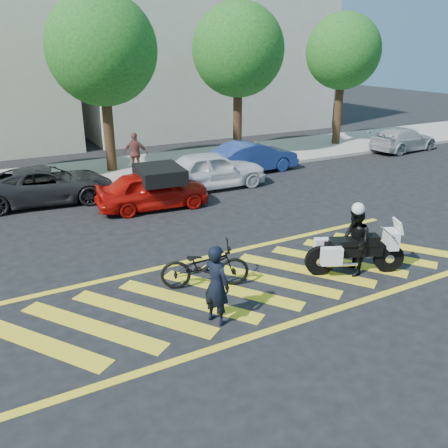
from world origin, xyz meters
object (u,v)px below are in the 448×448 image
red_convertible (153,190)px  parked_mid_right (212,170)px  police_motorcycle (354,251)px  bicycle (205,266)px  officer_moto (355,242)px  officer_bike (216,285)px  parked_far_right (403,140)px  parked_mid_left (47,185)px  parked_right (253,157)px

red_convertible → parked_mid_right: bearing=-62.1°
police_motorcycle → red_convertible: 7.71m
bicycle → red_convertible: size_ratio=0.54×
officer_moto → red_convertible: size_ratio=0.44×
officer_bike → parked_mid_right: officer_bike is taller
officer_moto → parked_far_right: 16.16m
parked_mid_left → parked_right: size_ratio=1.13×
officer_moto → parked_mid_left: size_ratio=0.37×
officer_bike → parked_far_right: (16.83, 10.26, -0.25)m
parked_mid_right → bicycle: bearing=153.0°
red_convertible → police_motorcycle: bearing=-154.9°
police_motorcycle → parked_far_right: size_ratio=0.57×
police_motorcycle → parked_right: size_ratio=0.57×
parked_mid_right → parked_right: 3.11m
police_motorcycle → officer_moto: size_ratio=1.38×
police_motorcycle → parked_mid_left: (-5.79, 9.72, 0.05)m
parked_right → parked_far_right: 9.62m
officer_moto → parked_right: bearing=-174.8°
officer_bike → bicycle: officer_bike is taller
officer_moto → red_convertible: officer_moto is taller
parked_mid_right → red_convertible: bearing=114.1°
officer_moto → police_motorcycle: bearing=150.8°
officer_bike → bicycle: size_ratio=0.82×
red_convertible → parked_mid_right: parked_mid_right is taller
officer_moto → officer_bike: bearing=-62.3°
officer_bike → officer_moto: (4.07, 0.35, 0.01)m
bicycle → parked_far_right: 18.55m
bicycle → parked_mid_left: 8.86m
officer_moto → parked_mid_left: 11.32m
parked_mid_right → parked_far_right: size_ratio=1.04×
police_motorcycle → parked_mid_right: parked_mid_right is taller
red_convertible → parked_far_right: bearing=-75.1°
officer_bike → red_convertible: 7.75m
parked_far_right → parked_mid_left: bearing=85.4°
red_convertible → bicycle: bearing=176.1°
officer_bike → bicycle: (0.48, 1.50, -0.31)m
parked_far_right → parked_mid_right: bearing=91.3°
parked_mid_left → parked_right: 8.92m
bicycle → parked_mid_right: 8.36m
officer_moto → parked_mid_right: bearing=-159.7°
bicycle → police_motorcycle: 3.79m
red_convertible → parked_right: (5.76, 2.66, 0.02)m
bicycle → red_convertible: bearing=11.5°
parked_far_right → officer_moto: bearing=122.7°
police_motorcycle → bicycle: bearing=-174.7°
parked_mid_right → parked_right: bearing=-61.9°
officer_moto → parked_mid_left: bearing=-126.6°
officer_bike → police_motorcycle: 4.11m
police_motorcycle → parked_far_right: parked_far_right is taller
red_convertible → parked_right: size_ratio=0.94×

